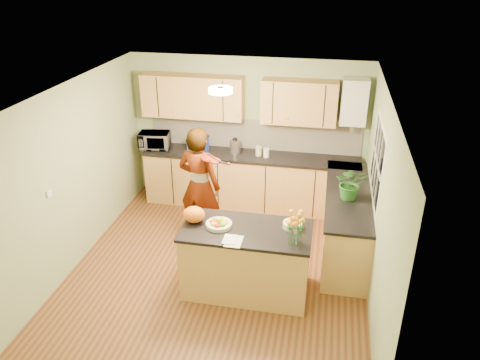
# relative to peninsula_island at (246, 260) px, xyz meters

# --- Properties ---
(floor) EXTENTS (4.50, 4.50, 0.00)m
(floor) POSITION_rel_peninsula_island_xyz_m (-0.45, 0.35, -0.46)
(floor) COLOR #5E2E1A
(floor) RESTS_ON ground
(ceiling) EXTENTS (4.00, 4.50, 0.02)m
(ceiling) POSITION_rel_peninsula_island_xyz_m (-0.45, 0.35, 2.04)
(ceiling) COLOR silver
(ceiling) RESTS_ON wall_back
(wall_back) EXTENTS (4.00, 0.02, 2.50)m
(wall_back) POSITION_rel_peninsula_island_xyz_m (-0.45, 2.60, 0.79)
(wall_back) COLOR #97AF7D
(wall_back) RESTS_ON floor
(wall_front) EXTENTS (4.00, 0.02, 2.50)m
(wall_front) POSITION_rel_peninsula_island_xyz_m (-0.45, -1.90, 0.79)
(wall_front) COLOR #97AF7D
(wall_front) RESTS_ON floor
(wall_left) EXTENTS (0.02, 4.50, 2.50)m
(wall_left) POSITION_rel_peninsula_island_xyz_m (-2.45, 0.35, 0.79)
(wall_left) COLOR #97AF7D
(wall_left) RESTS_ON floor
(wall_right) EXTENTS (0.02, 4.50, 2.50)m
(wall_right) POSITION_rel_peninsula_island_xyz_m (1.55, 0.35, 0.79)
(wall_right) COLOR #97AF7D
(wall_right) RESTS_ON floor
(back_counter) EXTENTS (3.64, 0.62, 0.94)m
(back_counter) POSITION_rel_peninsula_island_xyz_m (-0.35, 2.29, 0.01)
(back_counter) COLOR tan
(back_counter) RESTS_ON floor
(right_counter) EXTENTS (0.62, 2.24, 0.94)m
(right_counter) POSITION_rel_peninsula_island_xyz_m (1.25, 1.20, 0.01)
(right_counter) COLOR tan
(right_counter) RESTS_ON floor
(splashback) EXTENTS (3.60, 0.02, 0.52)m
(splashback) POSITION_rel_peninsula_island_xyz_m (-0.35, 2.58, 0.74)
(splashback) COLOR white
(splashback) RESTS_ON back_counter
(upper_cabinets) EXTENTS (3.20, 0.34, 0.70)m
(upper_cabinets) POSITION_rel_peninsula_island_xyz_m (-0.63, 2.43, 1.39)
(upper_cabinets) COLOR tan
(upper_cabinets) RESTS_ON wall_back
(boiler) EXTENTS (0.40, 0.30, 0.86)m
(boiler) POSITION_rel_peninsula_island_xyz_m (1.25, 2.44, 1.44)
(boiler) COLOR white
(boiler) RESTS_ON wall_back
(window_right) EXTENTS (0.01, 1.30, 1.05)m
(window_right) POSITION_rel_peninsula_island_xyz_m (1.54, 0.95, 1.09)
(window_right) COLOR white
(window_right) RESTS_ON wall_right
(light_switch) EXTENTS (0.02, 0.09, 0.09)m
(light_switch) POSITION_rel_peninsula_island_xyz_m (-2.44, -0.25, 0.84)
(light_switch) COLOR white
(light_switch) RESTS_ON wall_left
(ceiling_lamp) EXTENTS (0.30, 0.30, 0.07)m
(ceiling_lamp) POSITION_rel_peninsula_island_xyz_m (-0.45, 0.65, 2.00)
(ceiling_lamp) COLOR #FFEABF
(ceiling_lamp) RESTS_ON ceiling
(peninsula_island) EXTENTS (1.60, 0.82, 0.92)m
(peninsula_island) POSITION_rel_peninsula_island_xyz_m (0.00, 0.00, 0.00)
(peninsula_island) COLOR tan
(peninsula_island) RESTS_ON floor
(fruit_dish) EXTENTS (0.32, 0.32, 0.11)m
(fruit_dish) POSITION_rel_peninsula_island_xyz_m (-0.35, 0.00, 0.50)
(fruit_dish) COLOR beige
(fruit_dish) RESTS_ON peninsula_island
(orange_bowl) EXTENTS (0.24, 0.24, 0.14)m
(orange_bowl) POSITION_rel_peninsula_island_xyz_m (0.55, 0.15, 0.52)
(orange_bowl) COLOR beige
(orange_bowl) RESTS_ON peninsula_island
(flower_vase) EXTENTS (0.24, 0.24, 0.45)m
(flower_vase) POSITION_rel_peninsula_island_xyz_m (0.60, -0.18, 0.76)
(flower_vase) COLOR silver
(flower_vase) RESTS_ON peninsula_island
(orange_bag) EXTENTS (0.30, 0.27, 0.21)m
(orange_bag) POSITION_rel_peninsula_island_xyz_m (-0.68, 0.05, 0.56)
(orange_bag) COLOR orange
(orange_bag) RESTS_ON peninsula_island
(papers) EXTENTS (0.19, 0.26, 0.01)m
(papers) POSITION_rel_peninsula_island_xyz_m (-0.10, -0.30, 0.46)
(papers) COLOR white
(papers) RESTS_ON peninsula_island
(violinist) EXTENTS (0.74, 0.58, 1.81)m
(violinist) POSITION_rel_peninsula_island_xyz_m (-0.90, 1.08, 0.44)
(violinist) COLOR tan
(violinist) RESTS_ON floor
(violin) EXTENTS (0.62, 0.53, 0.15)m
(violin) POSITION_rel_peninsula_island_xyz_m (-0.70, 0.86, 0.99)
(violin) COLOR #571005
(violin) RESTS_ON violinist
(microwave) EXTENTS (0.55, 0.42, 0.28)m
(microwave) POSITION_rel_peninsula_island_xyz_m (-2.03, 2.28, 0.62)
(microwave) COLOR white
(microwave) RESTS_ON back_counter
(blue_box) EXTENTS (0.35, 0.29, 0.24)m
(blue_box) POSITION_rel_peninsula_island_xyz_m (-1.26, 2.29, 0.60)
(blue_box) COLOR #21379A
(blue_box) RESTS_ON back_counter
(kettle) EXTENTS (0.18, 0.18, 0.33)m
(kettle) POSITION_rel_peninsula_island_xyz_m (-0.62, 2.30, 0.61)
(kettle) COLOR #BBBCC0
(kettle) RESTS_ON back_counter
(jar_cream) EXTENTS (0.11, 0.11, 0.16)m
(jar_cream) POSITION_rel_peninsula_island_xyz_m (-0.22, 2.29, 0.56)
(jar_cream) COLOR beige
(jar_cream) RESTS_ON back_counter
(jar_white) EXTENTS (0.13, 0.13, 0.15)m
(jar_white) POSITION_rel_peninsula_island_xyz_m (-0.08, 2.25, 0.56)
(jar_white) COLOR white
(jar_white) RESTS_ON back_counter
(potted_plant) EXTENTS (0.43, 0.37, 0.47)m
(potted_plant) POSITION_rel_peninsula_island_xyz_m (1.25, 1.02, 0.71)
(potted_plant) COLOR #286822
(potted_plant) RESTS_ON right_counter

